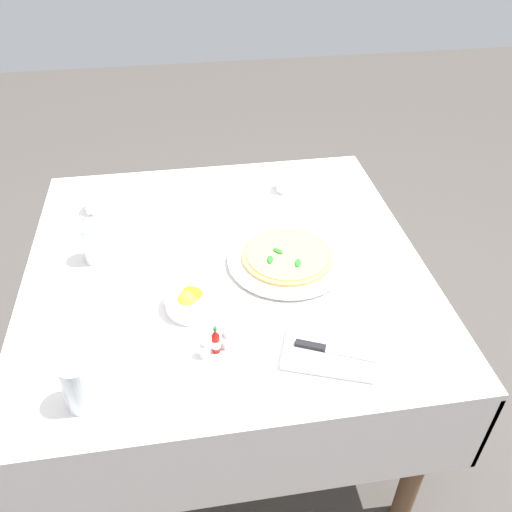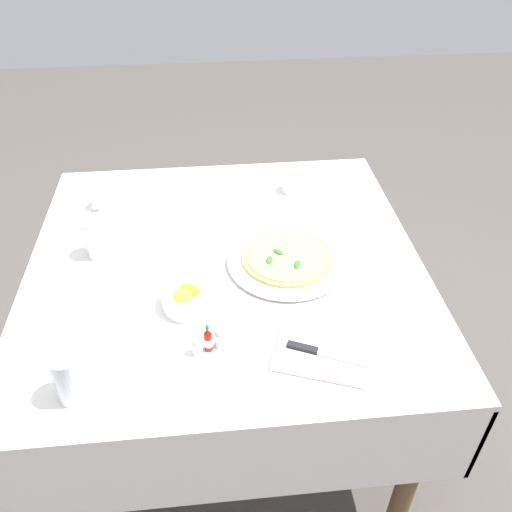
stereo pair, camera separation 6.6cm
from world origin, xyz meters
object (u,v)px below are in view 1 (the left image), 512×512
Objects in this scene: water_glass_center_back at (81,386)px; dinner_knife at (331,350)px; water_glass_back_corner at (94,245)px; salt_shaker at (227,340)px; hot_sauce_bottle at (216,341)px; napkin_folded at (329,353)px; pizza_plate at (287,259)px; coffee_cup_near_right at (287,185)px; citrus_bowl at (192,300)px; pizza at (287,255)px; coffee_cup_left_edge at (98,204)px; pepper_shaker at (205,348)px.

dinner_knife is (0.57, 0.04, -0.03)m from water_glass_center_back.
salt_shaker is (0.34, -0.40, -0.03)m from water_glass_back_corner.
water_glass_back_corner is at bearing 127.26° from hot_sauce_bottle.
water_glass_back_corner is at bearing 160.91° from napkin_folded.
pizza_plate is 1.40× the size of napkin_folded.
napkin_folded is at bearing -39.05° from water_glass_back_corner.
coffee_cup_near_right is 0.76m from dinner_knife.
citrus_bowl is 1.81× the size of hot_sauce_bottle.
dinner_knife is (0.03, -0.37, -0.00)m from pizza.
dinner_knife is (0.00, -0.00, 0.01)m from napkin_folded.
water_glass_back_corner is at bearing 169.69° from pizza.
coffee_cup_left_edge is 0.58m from citrus_bowl.
water_glass_center_back is 2.30× the size of pepper_shaker.
water_glass_back_corner is 0.51m from pepper_shaker.
hot_sauce_bottle reaches higher than pepper_shaker.
pepper_shaker is at bearing 18.95° from water_glass_center_back.
pizza reaches higher than dinner_knife.
pizza_plate is 0.37m from napkin_folded.
hot_sauce_bottle reaches higher than citrus_bowl.
pizza is 1.07× the size of napkin_folded.
salt_shaker is at bearing -61.74° from coffee_cup_left_edge.
citrus_bowl is (0.25, 0.27, -0.03)m from water_glass_center_back.
citrus_bowl is at bearing 164.67° from napkin_folded.
water_glass_center_back is 0.57m from napkin_folded.
water_glass_center_back is at bearing -155.48° from napkin_folded.
pepper_shaker is at bearing -66.27° from coffee_cup_left_edge.
pizza_plate is 2.72× the size of water_glass_center_back.
coffee_cup_left_edge reaches higher than pizza_plate.
water_glass_center_back is at bearing -142.37° from pizza_plate.
coffee_cup_left_edge is 1.00× the size of water_glass_center_back.
coffee_cup_near_right is 0.70m from water_glass_back_corner.
napkin_folded is at bearing 4.56° from water_glass_center_back.
hot_sauce_bottle is (-0.27, 0.06, 0.02)m from napkin_folded.
salt_shaker is (0.33, 0.11, -0.03)m from water_glass_center_back.
citrus_bowl is (0.28, -0.51, -0.01)m from coffee_cup_left_edge.
pepper_shaker is (-0.06, -0.02, 0.00)m from salt_shaker.
hot_sauce_bottle is at bearing -160.35° from salt_shaker.
salt_shaker is (0.07, -0.15, -0.00)m from citrus_bowl.
pizza is at bearing -32.33° from coffee_cup_left_edge.
salt_shaker is at bearing -124.92° from pizza_plate.
salt_shaker is at bearing -176.01° from napkin_folded.
coffee_cup_left_edge is at bearing 149.13° from napkin_folded.
hot_sauce_bottle reaches higher than pizza.
coffee_cup_near_right reaches higher than pepper_shaker.
citrus_bowl is 0.17m from hot_sauce_bottle.
napkin_folded is 1.35× the size of dinner_knife.
coffee_cup_left_edge is 0.75m from salt_shaker.
water_glass_back_corner is at bearing 165.15° from dinner_knife.
water_glass_back_corner reaches higher than pizza.
dinner_knife reaches higher than pizza_plate.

